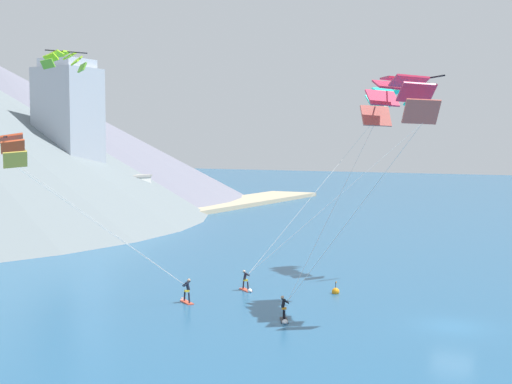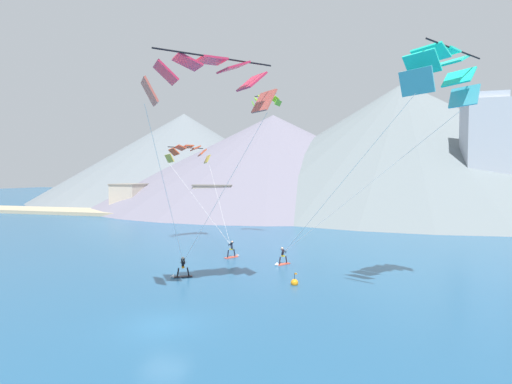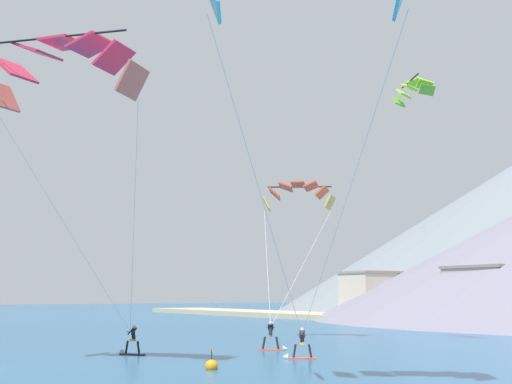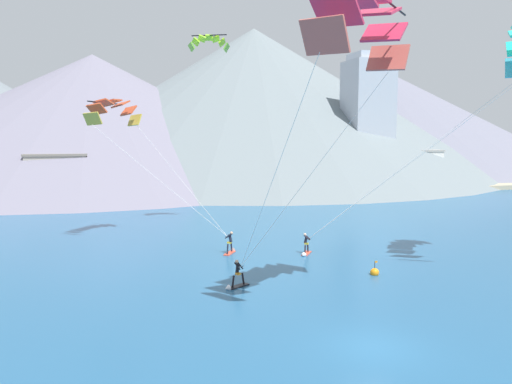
# 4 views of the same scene
# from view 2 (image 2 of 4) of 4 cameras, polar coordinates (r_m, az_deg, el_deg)

# --- Properties ---
(ground_plane) EXTENTS (400.00, 400.00, 0.00)m
(ground_plane) POSITION_cam_2_polar(r_m,az_deg,el_deg) (23.22, -12.91, -18.10)
(ground_plane) COLOR #23567F
(kitesurfer_near_lead) EXTENTS (1.29, 1.67, 1.77)m
(kitesurfer_near_lead) POSITION_cam_2_polar(r_m,az_deg,el_deg) (39.83, -3.30, -8.56)
(kitesurfer_near_lead) COLOR #E54C33
(kitesurfer_near_lead) RESTS_ON ground
(kitesurfer_near_trail) EXTENTS (1.34, 1.64, 1.64)m
(kitesurfer_near_trail) POSITION_cam_2_polar(r_m,az_deg,el_deg) (36.64, 3.60, -9.67)
(kitesurfer_near_trail) COLOR #E54C33
(kitesurfer_near_trail) RESTS_ON ground
(kitesurfer_mid_center) EXTENTS (1.71, 1.21, 1.67)m
(kitesurfer_mid_center) POSITION_cam_2_polar(r_m,az_deg,el_deg) (32.85, -10.78, -11.10)
(kitesurfer_mid_center) COLOR black
(kitesurfer_mid_center) RESTS_ON ground
(parafoil_kite_near_lead) EXTENTS (10.28, 10.19, 10.45)m
(parafoil_kite_near_lead) POSITION_cam_2_polar(r_m,az_deg,el_deg) (49.23, -9.63, 5.59)
(parafoil_kite_near_lead) COLOR gold
(parafoil_kite_near_trail) EXTENTS (14.30, 11.21, 14.63)m
(parafoil_kite_near_trail) POSITION_cam_2_polar(r_m,az_deg,el_deg) (28.54, 24.90, 15.43)
(parafoil_kite_near_trail) COLOR #47AFC0
(parafoil_kite_mid_center) EXTENTS (8.40, 8.92, 14.01)m
(parafoil_kite_mid_center) POSITION_cam_2_polar(r_m,az_deg,el_deg) (25.54, -6.51, 15.97)
(parafoil_kite_mid_center) COLOR #C15548
(parafoil_kite_distant_high_outer) EXTENTS (3.91, 1.79, 1.53)m
(parafoil_kite_distant_high_outer) POSITION_cam_2_polar(r_m,az_deg,el_deg) (50.70, 1.45, 13.06)
(parafoil_kite_distant_high_outer) COLOR #67B32E
(race_marker_buoy) EXTENTS (0.56, 0.56, 1.02)m
(race_marker_buoy) POSITION_cam_2_polar(r_m,az_deg,el_deg) (30.37, 5.52, -12.77)
(race_marker_buoy) COLOR orange
(race_marker_buoy) RESTS_ON ground
(shoreline_strip) EXTENTS (180.00, 10.00, 0.70)m
(shoreline_strip) POSITION_cam_2_polar(r_m,az_deg,el_deg) (73.15, 7.17, -3.68)
(shoreline_strip) COLOR tan
(shoreline_strip) RESTS_ON ground
(shore_building_harbour_front) EXTENTS (10.18, 6.03, 5.38)m
(shore_building_harbour_front) POSITION_cam_2_polar(r_m,az_deg,el_deg) (77.68, 30.97, -1.91)
(shore_building_harbour_front) COLOR beige
(shore_building_harbour_front) RESTS_ON ground
(shore_building_promenade_mid) EXTENTS (6.50, 7.23, 6.75)m
(shore_building_promenade_mid) POSITION_cam_2_polar(r_m,az_deg,el_deg) (75.11, 25.07, -1.41)
(shore_building_promenade_mid) COLOR silver
(shore_building_promenade_mid) RESTS_ON ground
(shore_building_quay_east) EXTENTS (5.89, 6.83, 6.25)m
(shore_building_quay_east) POSITION_cam_2_polar(r_m,az_deg,el_deg) (90.99, -17.64, -0.82)
(shore_building_quay_east) COLOR beige
(shore_building_quay_east) RESTS_ON ground
(shore_building_old_town) EXTENTS (8.08, 7.16, 6.26)m
(shore_building_old_town) POSITION_cam_2_polar(r_m,az_deg,el_deg) (80.32, -5.50, -1.13)
(shore_building_old_town) COLOR #A89E8E
(shore_building_old_town) RESTS_ON ground
(highrise_tower) EXTENTS (7.00, 7.00, 22.18)m
(highrise_tower) POSITION_cam_2_polar(r_m,az_deg,el_deg) (80.40, 29.90, 4.08)
(highrise_tower) COLOR #A8ADB7
(highrise_tower) RESTS_ON ground
(mountain_peak_west_ridge) EXTENTS (105.47, 105.47, 32.13)m
(mountain_peak_west_ridge) POSITION_cam_2_polar(r_m,az_deg,el_deg) (111.67, 20.24, 6.37)
(mountain_peak_west_ridge) COLOR slate
(mountain_peak_west_ridge) RESTS_ON ground
(mountain_peak_central_summit) EXTENTS (93.46, 93.46, 28.50)m
(mountain_peak_central_summit) POSITION_cam_2_polar(r_m,az_deg,el_deg) (135.74, -10.21, 4.99)
(mountain_peak_central_summit) COLOR slate
(mountain_peak_central_summit) RESTS_ON ground
(mountain_peak_far_spur) EXTENTS (97.91, 97.91, 24.82)m
(mountain_peak_far_spur) POSITION_cam_2_polar(r_m,az_deg,el_deg) (111.85, 2.45, 4.64)
(mountain_peak_far_spur) COLOR slate
(mountain_peak_far_spur) RESTS_ON ground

